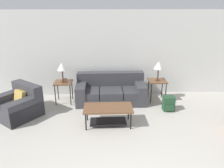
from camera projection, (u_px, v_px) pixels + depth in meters
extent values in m
cube|color=silver|center=(118.00, 54.00, 6.70)|extent=(9.09, 0.06, 2.60)
cube|color=#38383D|center=(111.00, 98.00, 6.48)|extent=(2.01, 0.92, 0.22)
cube|color=#38383D|center=(88.00, 92.00, 6.36)|extent=(0.65, 0.83, 0.20)
cube|color=#38383D|center=(111.00, 92.00, 6.39)|extent=(0.65, 0.83, 0.20)
cube|color=#38383D|center=(134.00, 92.00, 6.42)|extent=(0.65, 0.83, 0.20)
cube|color=#38383D|center=(110.00, 78.00, 6.62)|extent=(2.00, 0.26, 0.40)
cube|color=#38383D|center=(81.00, 93.00, 6.39)|extent=(0.28, 0.92, 0.58)
cube|color=#38383D|center=(140.00, 92.00, 6.46)|extent=(0.28, 0.92, 0.58)
cube|color=#38383D|center=(17.00, 109.00, 5.60)|extent=(1.37, 1.36, 0.40)
cube|color=#38383D|center=(27.00, 91.00, 5.73)|extent=(0.93, 0.82, 0.40)
cube|color=#38383D|center=(9.00, 103.00, 5.78)|extent=(0.80, 0.91, 0.56)
cube|color=#38383D|center=(25.00, 110.00, 5.38)|extent=(0.80, 0.91, 0.56)
cube|color=tan|center=(20.00, 97.00, 5.59)|extent=(0.38, 0.36, 0.36)
cube|color=brown|center=(108.00, 108.00, 5.13)|extent=(1.15, 0.58, 0.04)
cylinder|color=black|center=(86.00, 122.00, 4.97)|extent=(0.03, 0.03, 0.42)
cylinder|color=black|center=(131.00, 121.00, 5.01)|extent=(0.03, 0.03, 0.42)
cylinder|color=black|center=(87.00, 113.00, 5.40)|extent=(0.03, 0.03, 0.42)
cylinder|color=black|center=(128.00, 112.00, 5.45)|extent=(0.03, 0.03, 0.42)
cube|color=black|center=(108.00, 121.00, 5.25)|extent=(0.86, 0.41, 0.02)
cube|color=brown|center=(63.00, 82.00, 6.29)|extent=(0.51, 0.48, 0.03)
cylinder|color=black|center=(55.00, 95.00, 6.20)|extent=(0.03, 0.03, 0.60)
cylinder|color=black|center=(70.00, 95.00, 6.22)|extent=(0.03, 0.03, 0.60)
cylinder|color=black|center=(58.00, 90.00, 6.58)|extent=(0.03, 0.03, 0.60)
cylinder|color=black|center=(72.00, 90.00, 6.60)|extent=(0.03, 0.03, 0.60)
cube|color=brown|center=(157.00, 81.00, 6.41)|extent=(0.51, 0.48, 0.03)
cylinder|color=black|center=(151.00, 94.00, 6.32)|extent=(0.03, 0.03, 0.60)
cylinder|color=black|center=(166.00, 93.00, 6.34)|extent=(0.03, 0.03, 0.60)
cylinder|color=black|center=(148.00, 89.00, 6.70)|extent=(0.03, 0.03, 0.60)
cylinder|color=black|center=(162.00, 88.00, 6.72)|extent=(0.03, 0.03, 0.60)
cylinder|color=#472D1E|center=(63.00, 82.00, 6.28)|extent=(0.14, 0.14, 0.02)
cylinder|color=#472D1E|center=(63.00, 76.00, 6.22)|extent=(0.04, 0.04, 0.34)
cone|color=white|center=(62.00, 66.00, 6.13)|extent=(0.27, 0.27, 0.22)
cylinder|color=#472D1E|center=(158.00, 80.00, 6.40)|extent=(0.14, 0.14, 0.02)
cylinder|color=#472D1E|center=(158.00, 74.00, 6.34)|extent=(0.04, 0.04, 0.34)
cone|color=white|center=(159.00, 65.00, 6.24)|extent=(0.27, 0.27, 0.22)
cube|color=#23472D|center=(169.00, 103.00, 5.93)|extent=(0.30, 0.24, 0.40)
cube|color=#23472D|center=(170.00, 108.00, 5.83)|extent=(0.22, 0.05, 0.16)
cylinder|color=#23472D|center=(164.00, 101.00, 6.05)|extent=(0.02, 0.02, 0.30)
cylinder|color=#23472D|center=(170.00, 100.00, 6.06)|extent=(0.02, 0.02, 0.30)
cube|color=#4C3828|center=(66.00, 80.00, 6.20)|extent=(0.10, 0.04, 0.13)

